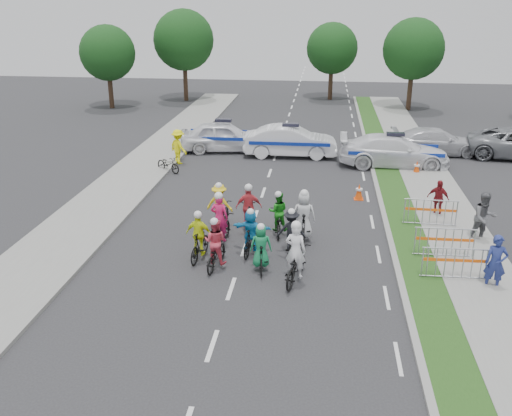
# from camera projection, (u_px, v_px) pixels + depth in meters

# --- Properties ---
(ground) EXTENTS (90.00, 90.00, 0.00)m
(ground) POSITION_uv_depth(u_px,v_px,m) (231.00, 289.00, 17.15)
(ground) COLOR #28282B
(ground) RESTS_ON ground
(curb_right) EXTENTS (0.20, 60.00, 0.12)m
(curb_right) POSITION_uv_depth(u_px,v_px,m) (388.00, 231.00, 21.21)
(curb_right) COLOR gray
(curb_right) RESTS_ON ground
(grass_strip) EXTENTS (1.20, 60.00, 0.11)m
(grass_strip) POSITION_uv_depth(u_px,v_px,m) (407.00, 232.00, 21.13)
(grass_strip) COLOR #1C4114
(grass_strip) RESTS_ON ground
(sidewalk_right) EXTENTS (2.40, 60.00, 0.13)m
(sidewalk_right) POSITION_uv_depth(u_px,v_px,m) (457.00, 234.00, 20.93)
(sidewalk_right) COLOR gray
(sidewalk_right) RESTS_ON ground
(sidewalk_left) EXTENTS (3.00, 60.00, 0.13)m
(sidewalk_left) POSITION_uv_depth(u_px,v_px,m) (89.00, 217.00, 22.51)
(sidewalk_left) COLOR gray
(sidewalk_left) RESTS_ON ground
(rider_0) EXTENTS (1.08, 2.09, 2.03)m
(rider_0) POSITION_uv_depth(u_px,v_px,m) (295.00, 261.00, 17.38)
(rider_0) COLOR black
(rider_0) RESTS_ON ground
(rider_1) EXTENTS (0.75, 1.62, 1.66)m
(rider_1) POSITION_uv_depth(u_px,v_px,m) (261.00, 252.00, 18.08)
(rider_1) COLOR black
(rider_1) RESTS_ON ground
(rider_2) EXTENTS (0.83, 1.78, 1.75)m
(rider_2) POSITION_uv_depth(u_px,v_px,m) (216.00, 249.00, 18.29)
(rider_2) COLOR black
(rider_2) RESTS_ON ground
(rider_3) EXTENTS (0.93, 1.72, 1.76)m
(rider_3) POSITION_uv_depth(u_px,v_px,m) (199.00, 241.00, 18.84)
(rider_3) COLOR black
(rider_3) RESTS_ON ground
(rider_4) EXTENTS (0.97, 1.70, 1.70)m
(rider_4) POSITION_uv_depth(u_px,v_px,m) (291.00, 236.00, 19.18)
(rider_4) COLOR black
(rider_4) RESTS_ON ground
(rider_5) EXTENTS (1.39, 1.65, 1.68)m
(rider_5) POSITION_uv_depth(u_px,v_px,m) (251.00, 234.00, 19.23)
(rider_5) COLOR black
(rider_5) RESTS_ON ground
(rider_6) EXTENTS (0.97, 2.04, 2.00)m
(rider_6) POSITION_uv_depth(u_px,v_px,m) (220.00, 227.00, 19.96)
(rider_6) COLOR black
(rider_6) RESTS_ON ground
(rider_7) EXTENTS (0.85, 1.90, 1.97)m
(rider_7) POSITION_uv_depth(u_px,v_px,m) (304.00, 221.00, 20.24)
(rider_7) COLOR black
(rider_7) RESTS_ON ground
(rider_8) EXTENTS (0.76, 1.72, 1.71)m
(rider_8) POSITION_uv_depth(u_px,v_px,m) (278.00, 218.00, 20.86)
(rider_8) COLOR black
(rider_8) RESTS_ON ground
(rider_9) EXTENTS (1.01, 1.87, 1.90)m
(rider_9) POSITION_uv_depth(u_px,v_px,m) (249.00, 213.00, 21.06)
(rider_9) COLOR black
(rider_9) RESTS_ON ground
(rider_10) EXTENTS (1.09, 1.86, 1.82)m
(rider_10) POSITION_uv_depth(u_px,v_px,m) (220.00, 210.00, 21.44)
(rider_10) COLOR black
(rider_10) RESTS_ON ground
(police_car_0) EXTENTS (5.15, 2.68, 1.68)m
(police_car_0) POSITION_uv_depth(u_px,v_px,m) (224.00, 136.00, 32.09)
(police_car_0) COLOR white
(police_car_0) RESTS_ON ground
(police_car_1) EXTENTS (5.09, 1.91, 1.66)m
(police_car_1) POSITION_uv_depth(u_px,v_px,m) (290.00, 141.00, 31.03)
(police_car_1) COLOR white
(police_car_1) RESTS_ON ground
(police_car_2) EXTENTS (5.59, 2.32, 1.61)m
(police_car_2) POSITION_uv_depth(u_px,v_px,m) (394.00, 151.00, 29.18)
(police_car_2) COLOR white
(police_car_2) RESTS_ON ground
(civilian_sedan) EXTENTS (4.94, 2.12, 1.42)m
(civilian_sedan) POSITION_uv_depth(u_px,v_px,m) (436.00, 141.00, 31.51)
(civilian_sedan) COLOR silver
(civilian_sedan) RESTS_ON ground
(spectator_0) EXTENTS (0.69, 0.51, 1.74)m
(spectator_0) POSITION_uv_depth(u_px,v_px,m) (496.00, 263.00, 16.82)
(spectator_0) COLOR navy
(spectator_0) RESTS_ON ground
(spectator_1) EXTENTS (1.06, 0.92, 1.87)m
(spectator_1) POSITION_uv_depth(u_px,v_px,m) (484.00, 218.00, 20.08)
(spectator_1) COLOR #55565A
(spectator_1) RESTS_ON ground
(spectator_2) EXTENTS (0.96, 0.78, 1.52)m
(spectator_2) POSITION_uv_depth(u_px,v_px,m) (438.00, 199.00, 22.49)
(spectator_2) COLOR maroon
(spectator_2) RESTS_ON ground
(marshal_hiviz) EXTENTS (1.33, 1.26, 1.81)m
(marshal_hiviz) POSITION_uv_depth(u_px,v_px,m) (178.00, 147.00, 29.63)
(marshal_hiviz) COLOR #F4F10C
(marshal_hiviz) RESTS_ON ground
(barrier_0) EXTENTS (2.01, 0.55, 1.12)m
(barrier_0) POSITION_uv_depth(u_px,v_px,m) (454.00, 265.00, 17.41)
(barrier_0) COLOR #A5A8AD
(barrier_0) RESTS_ON ground
(barrier_1) EXTENTS (2.00, 0.51, 1.12)m
(barrier_1) POSITION_uv_depth(u_px,v_px,m) (444.00, 244.00, 18.89)
(barrier_1) COLOR #A5A8AD
(barrier_1) RESTS_ON ground
(barrier_2) EXTENTS (2.02, 0.58, 1.12)m
(barrier_2) POSITION_uv_depth(u_px,v_px,m) (430.00, 214.00, 21.50)
(barrier_2) COLOR #A5A8AD
(barrier_2) RESTS_ON ground
(cone_0) EXTENTS (0.40, 0.40, 0.70)m
(cone_0) POSITION_uv_depth(u_px,v_px,m) (359.00, 192.00, 24.57)
(cone_0) COLOR #F24C0C
(cone_0) RESTS_ON ground
(cone_1) EXTENTS (0.40, 0.40, 0.70)m
(cone_1) POSITION_uv_depth(u_px,v_px,m) (417.00, 168.00, 28.03)
(cone_1) COLOR #F24C0C
(cone_1) RESTS_ON ground
(parked_bike) EXTENTS (1.61, 1.34, 0.83)m
(parked_bike) POSITION_uv_depth(u_px,v_px,m) (168.00, 164.00, 28.36)
(parked_bike) COLOR black
(parked_bike) RESTS_ON ground
(tree_0) EXTENTS (4.20, 4.20, 6.30)m
(tree_0) POSITION_uv_depth(u_px,v_px,m) (107.00, 53.00, 43.29)
(tree_0) COLOR #382619
(tree_0) RESTS_ON ground
(tree_1) EXTENTS (4.55, 4.55, 6.82)m
(tree_1) POSITION_uv_depth(u_px,v_px,m) (414.00, 49.00, 42.46)
(tree_1) COLOR #382619
(tree_1) RESTS_ON ground
(tree_3) EXTENTS (4.90, 4.90, 7.35)m
(tree_3) POSITION_uv_depth(u_px,v_px,m) (184.00, 40.00, 46.21)
(tree_3) COLOR #382619
(tree_3) RESTS_ON ground
(tree_4) EXTENTS (4.20, 4.20, 6.30)m
(tree_4) POSITION_uv_depth(u_px,v_px,m) (332.00, 48.00, 46.98)
(tree_4) COLOR #382619
(tree_4) RESTS_ON ground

